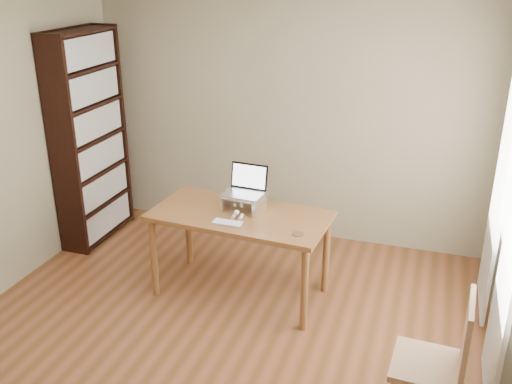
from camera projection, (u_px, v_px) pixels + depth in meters
name	position (u px, v px, depth m)	size (l,w,h in m)	color
room	(200.00, 194.00, 3.62)	(4.04, 4.54, 2.64)	#593517
bookshelf	(90.00, 138.00, 5.61)	(0.30, 0.90, 2.10)	black
curtains	(508.00, 203.00, 3.81)	(0.03, 1.90, 2.25)	white
desk	(240.00, 224.00, 4.71)	(1.50, 0.82, 0.75)	brown
laptop_stand	(243.00, 201.00, 4.71)	(0.32, 0.25, 0.13)	silver
laptop	(245.00, 186.00, 4.72)	(0.34, 0.29, 0.23)	silver
keyboard	(228.00, 223.00, 4.48)	(0.26, 0.11, 0.02)	silver
coaster	(298.00, 234.00, 4.32)	(0.09, 0.09, 0.01)	brown
cat	(244.00, 202.00, 4.75)	(0.23, 0.47, 0.13)	#4D443C
chair	(442.00, 360.00, 3.34)	(0.43, 0.43, 0.93)	#A7765A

